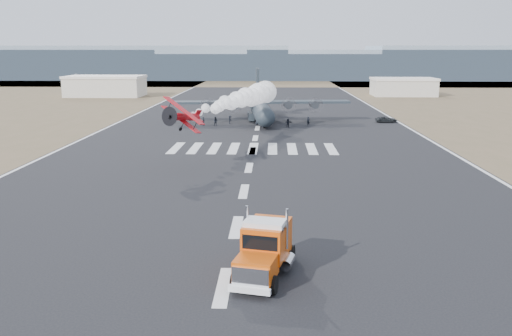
{
  "coord_description": "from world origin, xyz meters",
  "views": [
    {
      "loc": [
        3.14,
        -32.21,
        14.85
      ],
      "look_at": [
        1.51,
        17.5,
        4.0
      ],
      "focal_mm": 38.0,
      "sensor_mm": 36.0,
      "label": 1
    }
  ],
  "objects_px": {
    "support_vehicle": "(386,119)",
    "crew_d": "(270,119)",
    "crew_h": "(256,119)",
    "transport_aircraft": "(260,108)",
    "hangar_right": "(403,87)",
    "crew_f": "(288,123)",
    "semi_truck": "(265,248)",
    "aerobatic_biplane": "(183,117)",
    "crew_c": "(230,120)",
    "crew_e": "(257,120)",
    "crew_b": "(216,121)",
    "crew_g": "(204,121)",
    "hangar_left": "(106,86)",
    "crew_a": "(308,121)"
  },
  "relations": [
    {
      "from": "support_vehicle",
      "to": "crew_d",
      "type": "xyz_separation_m",
      "value": [
        -24.46,
        -1.67,
        0.27
      ]
    },
    {
      "from": "crew_d",
      "to": "crew_h",
      "type": "distance_m",
      "value": 2.97
    },
    {
      "from": "transport_aircraft",
      "to": "support_vehicle",
      "type": "height_order",
      "value": "transport_aircraft"
    },
    {
      "from": "hangar_right",
      "to": "crew_f",
      "type": "xyz_separation_m",
      "value": [
        -40.06,
        -76.45,
        -2.14
      ]
    },
    {
      "from": "transport_aircraft",
      "to": "support_vehicle",
      "type": "xyz_separation_m",
      "value": [
        26.5,
        -1.79,
        -2.17
      ]
    },
    {
      "from": "semi_truck",
      "to": "aerobatic_biplane",
      "type": "height_order",
      "value": "aerobatic_biplane"
    },
    {
      "from": "crew_c",
      "to": "crew_f",
      "type": "height_order",
      "value": "crew_f"
    },
    {
      "from": "support_vehicle",
      "to": "crew_d",
      "type": "distance_m",
      "value": 24.52
    },
    {
      "from": "crew_c",
      "to": "semi_truck",
      "type": "bearing_deg",
      "value": -162.42
    },
    {
      "from": "semi_truck",
      "to": "crew_e",
      "type": "distance_m",
      "value": 75.0
    },
    {
      "from": "crew_b",
      "to": "crew_f",
      "type": "distance_m",
      "value": 14.48
    },
    {
      "from": "hangar_right",
      "to": "crew_e",
      "type": "xyz_separation_m",
      "value": [
        -46.28,
        -73.01,
        -2.08
      ]
    },
    {
      "from": "hangar_right",
      "to": "crew_f",
      "type": "relative_size",
      "value": 11.84
    },
    {
      "from": "support_vehicle",
      "to": "aerobatic_biplane",
      "type": "bearing_deg",
      "value": 140.37
    },
    {
      "from": "hangar_right",
      "to": "crew_h",
      "type": "distance_m",
      "value": 84.66
    },
    {
      "from": "transport_aircraft",
      "to": "crew_g",
      "type": "xyz_separation_m",
      "value": [
        -11.22,
        -7.8,
        -1.91
      ]
    },
    {
      "from": "aerobatic_biplane",
      "to": "crew_b",
      "type": "bearing_deg",
      "value": 105.25
    },
    {
      "from": "crew_b",
      "to": "crew_f",
      "type": "bearing_deg",
      "value": -2.07
    },
    {
      "from": "semi_truck",
      "to": "support_vehicle",
      "type": "xyz_separation_m",
      "value": [
        24.19,
        79.57,
        -1.27
      ]
    },
    {
      "from": "semi_truck",
      "to": "crew_f",
      "type": "xyz_separation_m",
      "value": [
        3.33,
        71.5,
        -1.02
      ]
    },
    {
      "from": "semi_truck",
      "to": "crew_h",
      "type": "xyz_separation_m",
      "value": [
        -3.17,
        77.27,
        -0.95
      ]
    },
    {
      "from": "crew_e",
      "to": "crew_h",
      "type": "relative_size",
      "value": 0.99
    },
    {
      "from": "crew_c",
      "to": "hangar_right",
      "type": "bearing_deg",
      "value": -24.69
    },
    {
      "from": "crew_h",
      "to": "aerobatic_biplane",
      "type": "bearing_deg",
      "value": -99.39
    },
    {
      "from": "support_vehicle",
      "to": "crew_c",
      "type": "xyz_separation_m",
      "value": [
        -32.64,
        -3.1,
        0.24
      ]
    },
    {
      "from": "crew_c",
      "to": "crew_h",
      "type": "height_order",
      "value": "crew_h"
    },
    {
      "from": "hangar_left",
      "to": "crew_h",
      "type": "height_order",
      "value": "hangar_left"
    },
    {
      "from": "crew_g",
      "to": "semi_truck",
      "type": "bearing_deg",
      "value": -160.5
    },
    {
      "from": "crew_a",
      "to": "transport_aircraft",
      "type": "bearing_deg",
      "value": 120.27
    },
    {
      "from": "crew_f",
      "to": "hangar_right",
      "type": "bearing_deg",
      "value": 24.81
    },
    {
      "from": "hangar_right",
      "to": "transport_aircraft",
      "type": "bearing_deg",
      "value": -124.46
    },
    {
      "from": "transport_aircraft",
      "to": "crew_h",
      "type": "relative_size",
      "value": 19.88
    },
    {
      "from": "hangar_right",
      "to": "semi_truck",
      "type": "bearing_deg",
      "value": -106.35
    },
    {
      "from": "hangar_left",
      "to": "crew_c",
      "type": "xyz_separation_m",
      "value": [
        46.15,
        -66.48,
        -2.55
      ]
    },
    {
      "from": "semi_truck",
      "to": "aerobatic_biplane",
      "type": "bearing_deg",
      "value": 121.17
    },
    {
      "from": "aerobatic_biplane",
      "to": "crew_a",
      "type": "xyz_separation_m",
      "value": [
        18.37,
        40.31,
        -5.73
      ]
    },
    {
      "from": "crew_a",
      "to": "aerobatic_biplane",
      "type": "bearing_deg",
      "value": -136.52
    },
    {
      "from": "crew_a",
      "to": "crew_f",
      "type": "relative_size",
      "value": 1.06
    },
    {
      "from": "crew_a",
      "to": "crew_e",
      "type": "relative_size",
      "value": 0.99
    },
    {
      "from": "hangar_right",
      "to": "crew_d",
      "type": "relative_size",
      "value": 11.57
    },
    {
      "from": "support_vehicle",
      "to": "crew_g",
      "type": "relative_size",
      "value": 2.55
    },
    {
      "from": "transport_aircraft",
      "to": "crew_a",
      "type": "distance_m",
      "value": 12.53
    },
    {
      "from": "hangar_left",
      "to": "crew_f",
      "type": "height_order",
      "value": "hangar_left"
    },
    {
      "from": "crew_d",
      "to": "crew_f",
      "type": "xyz_separation_m",
      "value": [
        3.61,
        -6.4,
        -0.02
      ]
    },
    {
      "from": "aerobatic_biplane",
      "to": "crew_b",
      "type": "xyz_separation_m",
      "value": [
        -0.18,
        39.58,
        -5.72
      ]
    },
    {
      "from": "semi_truck",
      "to": "crew_b",
      "type": "relative_size",
      "value": 4.73
    },
    {
      "from": "crew_d",
      "to": "crew_h",
      "type": "xyz_separation_m",
      "value": [
        -2.9,
        -0.63,
        0.05
      ]
    },
    {
      "from": "hangar_right",
      "to": "crew_c",
      "type": "distance_m",
      "value": 88.33
    },
    {
      "from": "crew_f",
      "to": "crew_h",
      "type": "xyz_separation_m",
      "value": [
        -6.5,
        5.77,
        0.07
      ]
    },
    {
      "from": "support_vehicle",
      "to": "crew_e",
      "type": "xyz_separation_m",
      "value": [
        -27.07,
        -4.63,
        0.32
      ]
    }
  ]
}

